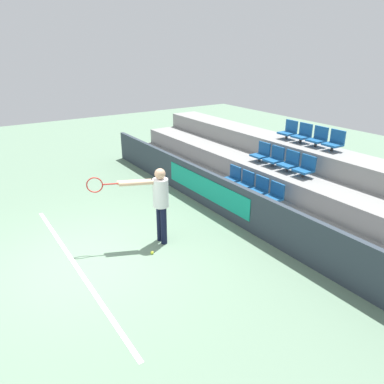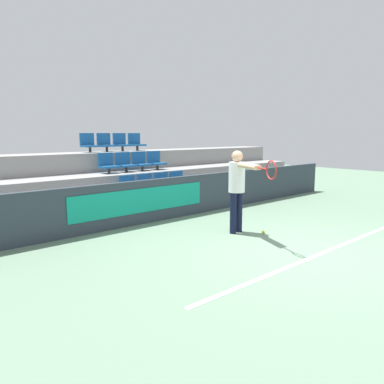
% 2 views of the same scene
% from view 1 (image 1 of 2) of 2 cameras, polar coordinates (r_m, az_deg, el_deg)
% --- Properties ---
extents(ground_plane, '(30.00, 30.00, 0.00)m').
position_cam_1_polar(ground_plane, '(7.68, -15.50, -10.17)').
color(ground_plane, slate).
extents(court_baseline, '(5.66, 0.08, 0.01)m').
position_cam_1_polar(court_baseline, '(7.63, -17.31, -10.61)').
color(court_baseline, white).
rests_on(court_baseline, ground).
extents(barrier_wall, '(12.50, 0.14, 0.96)m').
position_cam_1_polar(barrier_wall, '(8.96, 5.68, -1.24)').
color(barrier_wall, '#2D3842').
rests_on(barrier_wall, ground).
extents(bleacher_tier_front, '(12.10, 0.98, 0.49)m').
position_cam_1_polar(bleacher_tier_front, '(9.38, 8.42, -1.85)').
color(bleacher_tier_front, gray).
rests_on(bleacher_tier_front, ground).
extents(bleacher_tier_middle, '(12.10, 0.98, 0.98)m').
position_cam_1_polar(bleacher_tier_middle, '(9.93, 12.75, 0.71)').
color(bleacher_tier_middle, gray).
rests_on(bleacher_tier_middle, ground).
extents(bleacher_tier_back, '(12.10, 0.98, 1.48)m').
position_cam_1_polar(bleacher_tier_back, '(10.55, 16.59, 2.99)').
color(bleacher_tier_back, gray).
rests_on(bleacher_tier_back, ground).
extents(stadium_chair_0, '(0.41, 0.37, 0.51)m').
position_cam_1_polar(stadium_chair_0, '(9.81, 6.17, 2.31)').
color(stadium_chair_0, '#333333').
rests_on(stadium_chair_0, bleacher_tier_front).
extents(stadium_chair_1, '(0.41, 0.37, 0.51)m').
position_cam_1_polar(stadium_chair_1, '(9.45, 8.09, 1.46)').
color(stadium_chair_1, '#333333').
rests_on(stadium_chair_1, bleacher_tier_front).
extents(stadium_chair_2, '(0.41, 0.37, 0.51)m').
position_cam_1_polar(stadium_chair_2, '(9.11, 10.16, 0.54)').
color(stadium_chair_2, '#333333').
rests_on(stadium_chair_2, bleacher_tier_front).
extents(stadium_chair_3, '(0.41, 0.37, 0.51)m').
position_cam_1_polar(stadium_chair_3, '(8.78, 12.39, -0.45)').
color(stadium_chair_3, '#333333').
rests_on(stadium_chair_3, bleacher_tier_front).
extents(stadium_chair_4, '(0.41, 0.37, 0.51)m').
position_cam_1_polar(stadium_chair_4, '(10.29, 10.53, 5.86)').
color(stadium_chair_4, '#333333').
rests_on(stadium_chair_4, bleacher_tier_middle).
extents(stadium_chair_5, '(0.41, 0.37, 0.51)m').
position_cam_1_polar(stadium_chair_5, '(9.95, 12.52, 5.17)').
color(stadium_chair_5, '#333333').
rests_on(stadium_chair_5, bleacher_tier_middle).
extents(stadium_chair_6, '(0.41, 0.37, 0.51)m').
position_cam_1_polar(stadium_chair_6, '(9.63, 14.64, 4.42)').
color(stadium_chair_6, '#333333').
rests_on(stadium_chair_6, bleacher_tier_middle).
extents(stadium_chair_7, '(0.41, 0.37, 0.51)m').
position_cam_1_polar(stadium_chair_7, '(9.32, 16.89, 3.61)').
color(stadium_chair_7, '#333333').
rests_on(stadium_chair_7, bleacher_tier_middle).
extents(stadium_chair_8, '(0.41, 0.37, 0.51)m').
position_cam_1_polar(stadium_chair_8, '(10.86, 14.52, 9.04)').
color(stadium_chair_8, '#333333').
rests_on(stadium_chair_8, bleacher_tier_back).
extents(stadium_chair_9, '(0.41, 0.37, 0.51)m').
position_cam_1_polar(stadium_chair_9, '(10.54, 16.53, 8.47)').
color(stadium_chair_9, '#333333').
rests_on(stadium_chair_9, bleacher_tier_back).
extents(stadium_chair_10, '(0.41, 0.37, 0.51)m').
position_cam_1_polar(stadium_chair_10, '(10.24, 18.65, 7.85)').
color(stadium_chair_10, '#333333').
rests_on(stadium_chair_10, bleacher_tier_back).
extents(stadium_chair_11, '(0.41, 0.37, 0.51)m').
position_cam_1_polar(stadium_chair_11, '(9.94, 20.90, 7.18)').
color(stadium_chair_11, '#333333').
rests_on(stadium_chair_11, bleacher_tier_back).
extents(tennis_player, '(0.74, 1.50, 1.64)m').
position_cam_1_polar(tennis_player, '(7.67, -5.36, -0.89)').
color(tennis_player, black).
rests_on(tennis_player, ground).
extents(tennis_ball, '(0.07, 0.07, 0.07)m').
position_cam_1_polar(tennis_ball, '(7.67, -6.10, -9.17)').
color(tennis_ball, '#CCDB33').
rests_on(tennis_ball, ground).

